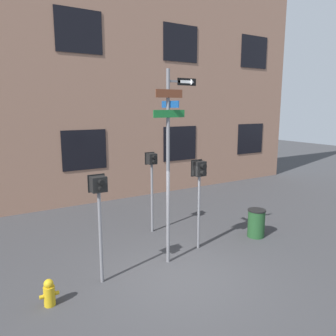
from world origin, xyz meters
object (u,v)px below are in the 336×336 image
object	(u,v)px
pedestrian_signal_left	(99,199)
pedestrian_signal_across	(152,171)
fire_hydrant	(49,293)
street_sign_pole	(170,151)
pedestrian_signal_right	(199,179)
trash_bin	(256,223)

from	to	relation	value
pedestrian_signal_left	pedestrian_signal_across	bearing A→B (deg)	40.65
pedestrian_signal_across	fire_hydrant	distance (m)	4.95
pedestrian_signal_left	fire_hydrant	world-z (taller)	pedestrian_signal_left
street_sign_pole	pedestrian_signal_right	world-z (taller)	street_sign_pole
pedestrian_signal_left	trash_bin	distance (m)	5.46
pedestrian_signal_left	trash_bin	xyz separation A→B (m)	(5.22, 0.09, -1.60)
pedestrian_signal_left	trash_bin	bearing A→B (deg)	0.98
street_sign_pole	pedestrian_signal_across	xyz separation A→B (m)	(0.64, 2.16, -0.96)
street_sign_pole	fire_hydrant	xyz separation A→B (m)	(-3.21, -0.38, -2.73)
street_sign_pole	pedestrian_signal_left	distance (m)	2.16
pedestrian_signal_left	pedestrian_signal_right	distance (m)	3.13
pedestrian_signal_left	pedestrian_signal_across	world-z (taller)	pedestrian_signal_across
pedestrian_signal_left	street_sign_pole	bearing A→B (deg)	1.59
pedestrian_signal_right	pedestrian_signal_across	xyz separation A→B (m)	(-0.53, 1.86, -0.03)
fire_hydrant	pedestrian_signal_right	bearing A→B (deg)	8.81
pedestrian_signal_across	pedestrian_signal_right	bearing A→B (deg)	-74.17
pedestrian_signal_left	pedestrian_signal_across	size ratio (longest dim) A/B	0.97
street_sign_pole	pedestrian_signal_right	bearing A→B (deg)	14.36
street_sign_pole	pedestrian_signal_left	xyz separation A→B (m)	(-1.94, -0.05, -0.96)
pedestrian_signal_right	trash_bin	bearing A→B (deg)	-7.15
pedestrian_signal_across	trash_bin	xyz separation A→B (m)	(2.64, -2.13, -1.60)
pedestrian_signal_right	trash_bin	world-z (taller)	pedestrian_signal_right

